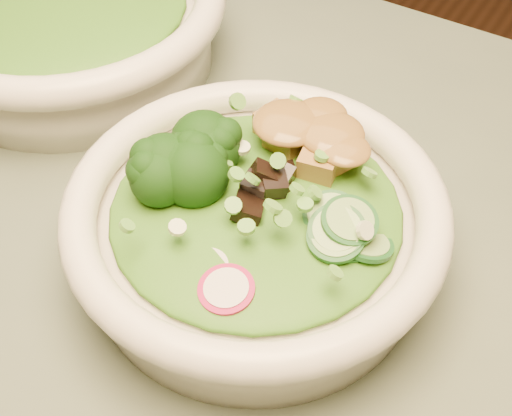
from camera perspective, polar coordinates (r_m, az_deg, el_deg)
The scene contains 12 objects.
dining_table at distance 0.60m, azimuth -8.23°, elevation -11.19°, with size 1.20×0.80×0.75m.
salad_bowl at distance 0.47m, azimuth 0.00°, elevation -1.55°, with size 0.25×0.25×0.07m.
side_bowl at distance 0.67m, azimuth -14.79°, elevation 14.11°, with size 0.28×0.28×0.08m.
lettuce_bed at distance 0.46m, azimuth -0.00°, elevation 0.08°, with size 0.19×0.19×0.02m, color #295712.
side_lettuce at distance 0.66m, azimuth -15.14°, elevation 15.58°, with size 0.19×0.19×0.02m, color #295712.
broccoli_florets at distance 0.47m, azimuth -6.17°, elevation 3.91°, with size 0.07×0.06×0.04m, color black, non-canonical shape.
radish_slices at distance 0.42m, azimuth -4.20°, elevation -5.02°, with size 0.10×0.04×0.02m, color #A30C41, non-canonical shape.
cucumber_slices at distance 0.43m, azimuth 6.77°, elevation -2.24°, with size 0.06×0.06×0.03m, color #85B967, non-canonical shape.
mushroom_heap at distance 0.45m, azimuth 0.76°, elevation 2.05°, with size 0.06×0.06×0.04m, color black, non-canonical shape.
tofu_cubes at distance 0.48m, azimuth 3.88°, elevation 5.21°, with size 0.08×0.06×0.03m, color olive, non-canonical shape.
peanut_sauce at distance 0.48m, azimuth 3.95°, elevation 6.28°, with size 0.06×0.05×0.01m, color brown.
scallion_garnish at distance 0.44m, azimuth -0.00°, elevation 2.01°, with size 0.18×0.18×0.02m, color #5BA038, non-canonical shape.
Camera 1 is at (0.23, -0.22, 1.14)m, focal length 50.00 mm.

